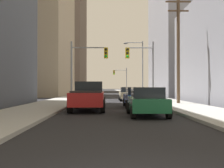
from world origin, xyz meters
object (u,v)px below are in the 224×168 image
object	(u,v)px
traffic_signal_near_left	(87,61)
traffic_signal_far_right	(121,76)
pickup_truck_red	(88,96)
sedan_blue	(137,97)
sedan_beige	(128,94)
traffic_signal_near_right	(141,62)
sedan_green	(147,101)

from	to	relation	value
traffic_signal_near_left	traffic_signal_far_right	distance (m)	35.53
pickup_truck_red	sedan_blue	distance (m)	4.18
sedan_beige	pickup_truck_red	bearing A→B (deg)	-106.39
pickup_truck_red	traffic_signal_far_right	bearing A→B (deg)	84.18
traffic_signal_near_left	traffic_signal_far_right	size ratio (longest dim) A/B	1.00
sedan_beige	traffic_signal_near_left	bearing A→B (deg)	-140.49
sedan_blue	traffic_signal_near_left	world-z (taller)	traffic_signal_near_left
pickup_truck_red	traffic_signal_near_right	world-z (taller)	traffic_signal_near_right
sedan_beige	traffic_signal_far_right	world-z (taller)	traffic_signal_far_right
pickup_truck_red	traffic_signal_far_right	size ratio (longest dim) A/B	0.90
sedan_beige	traffic_signal_near_right	distance (m)	4.88
sedan_blue	sedan_beige	distance (m)	9.79
traffic_signal_near_right	traffic_signal_far_right	world-z (taller)	same
sedan_beige	traffic_signal_far_right	distance (m)	31.82
sedan_green	sedan_blue	distance (m)	5.76
traffic_signal_near_left	traffic_signal_far_right	world-z (taller)	same
sedan_green	traffic_signal_near_left	xyz separation A→B (m)	(-4.03, 12.04, 3.27)
traffic_signal_near_right	sedan_beige	bearing A→B (deg)	106.82
sedan_beige	sedan_blue	bearing A→B (deg)	-90.40
sedan_green	traffic_signal_far_right	xyz separation A→B (m)	(1.13, 47.19, 3.24)
traffic_signal_near_left	sedan_beige	bearing A→B (deg)	39.51
sedan_blue	sedan_beige	world-z (taller)	same
sedan_green	sedan_blue	bearing A→B (deg)	88.46
traffic_signal_near_left	traffic_signal_near_right	xyz separation A→B (m)	(5.31, -0.00, -0.04)
sedan_green	traffic_signal_near_left	world-z (taller)	traffic_signal_near_left
sedan_blue	traffic_signal_near_left	distance (m)	8.23
pickup_truck_red	traffic_signal_far_right	world-z (taller)	traffic_signal_far_right
sedan_beige	traffic_signal_near_right	size ratio (longest dim) A/B	0.70
sedan_blue	traffic_signal_near_right	size ratio (longest dim) A/B	0.70
traffic_signal_near_right	traffic_signal_far_right	size ratio (longest dim) A/B	1.00
sedan_blue	pickup_truck_red	bearing A→B (deg)	-146.67
sedan_green	traffic_signal_near_right	xyz separation A→B (m)	(1.28, 12.04, 3.22)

